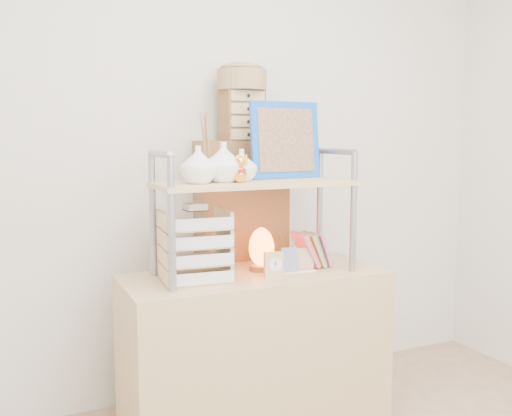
{
  "coord_description": "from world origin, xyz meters",
  "views": [
    {
      "loc": [
        -1.06,
        -1.12,
        1.37
      ],
      "look_at": [
        0.01,
        1.2,
        1.05
      ],
      "focal_mm": 40.0,
      "sensor_mm": 36.0,
      "label": 1
    }
  ],
  "objects": [
    {
      "name": "room_shell",
      "position": [
        0.0,
        0.39,
        1.69
      ],
      "size": [
        3.42,
        3.41,
        2.61
      ],
      "color": "silver",
      "rests_on": "ground"
    },
    {
      "name": "desk",
      "position": [
        0.0,
        1.2,
        0.38
      ],
      "size": [
        1.2,
        0.5,
        0.75
      ],
      "primitive_type": "cube",
      "color": "tan",
      "rests_on": "ground"
    },
    {
      "name": "cabinet",
      "position": [
        0.09,
        1.57,
        0.68
      ],
      "size": [
        0.47,
        0.28,
        1.35
      ],
      "primitive_type": "cube",
      "rotation": [
        0.0,
        0.0,
        -0.09
      ],
      "color": "brown",
      "rests_on": "ground"
    },
    {
      "name": "hutch",
      "position": [
        -0.04,
        1.21,
        1.19
      ],
      "size": [
        0.9,
        0.34,
        0.79
      ],
      "color": "#90939D",
      "rests_on": "desk"
    },
    {
      "name": "letter_tray",
      "position": [
        -0.28,
        1.2,
        0.88
      ],
      "size": [
        0.3,
        0.28,
        0.34
      ],
      "color": "tan",
      "rests_on": "desk"
    },
    {
      "name": "salt_lamp",
      "position": [
        0.05,
        1.24,
        0.85
      ],
      "size": [
        0.13,
        0.12,
        0.2
      ],
      "color": "brown",
      "rests_on": "desk"
    },
    {
      "name": "desk_clock",
      "position": [
        0.04,
        1.09,
        0.81
      ],
      "size": [
        0.09,
        0.05,
        0.11
      ],
      "color": "tan",
      "rests_on": "desk"
    },
    {
      "name": "postcard_stand",
      "position": [
        0.19,
        1.14,
        0.78
      ],
      "size": [
        0.17,
        0.06,
        0.12
      ],
      "color": "white",
      "rests_on": "desk"
    },
    {
      "name": "drawer_chest",
      "position": [
        0.09,
        1.55,
        1.48
      ],
      "size": [
        0.2,
        0.16,
        0.25
      ],
      "color": "brown",
      "rests_on": "cabinet"
    },
    {
      "name": "woven_basket",
      "position": [
        0.09,
        1.55,
        1.65
      ],
      "size": [
        0.25,
        0.25,
        0.1
      ],
      "primitive_type": "cylinder",
      "color": "olive",
      "rests_on": "drawer_chest"
    }
  ]
}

